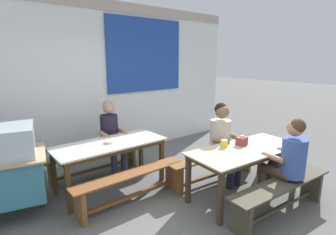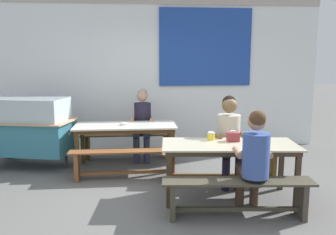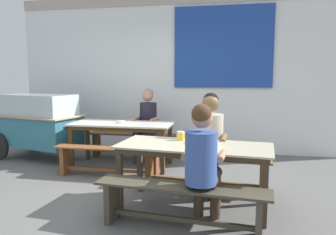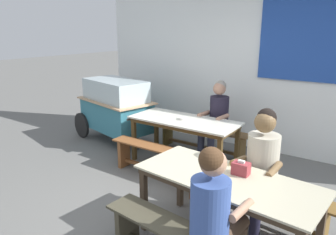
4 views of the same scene
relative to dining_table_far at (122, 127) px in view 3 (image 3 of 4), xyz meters
The scene contains 15 objects.
ground_plane 1.52m from the dining_table_far, 61.12° to the right, with size 40.00×40.00×0.00m, color #62625F.
backdrop_wall 1.80m from the dining_table_far, 63.23° to the left, with size 6.45×0.23×3.05m.
dining_table_far is the anchor object (origin of this frame).
dining_table_near 1.99m from the dining_table_far, 46.55° to the right, with size 1.78×0.89×0.73m.
bench_far_back 0.70m from the dining_table_far, 90.24° to the left, with size 1.66×0.30×0.45m.
bench_far_front 0.70m from the dining_table_far, 89.76° to the right, with size 1.67×0.26×0.45m.
bench_near_back 1.70m from the dining_table_far, 31.04° to the right, with size 1.76×0.40×0.45m.
bench_near_front 2.45m from the dining_table_far, 57.10° to the right, with size 1.74×0.46×0.45m.
food_cart 1.64m from the dining_table_far, behind, with size 1.90×1.17×1.17m.
person_near_front 2.49m from the dining_table_far, 52.47° to the right, with size 0.44×0.58×1.25m.
person_right_near_table 1.77m from the dining_table_far, 31.50° to the right, with size 0.46×0.54×1.29m.
person_center_facing 0.59m from the dining_table_far, 60.74° to the left, with size 0.44×0.58×1.28m.
tissue_box 1.96m from the dining_table_far, 42.20° to the right, with size 0.16×0.11×0.14m.
condiment_jar 1.70m from the dining_table_far, 45.79° to the right, with size 0.10×0.10×0.11m.
soup_bowl 0.09m from the dining_table_far, 133.28° to the right, with size 0.14×0.14×0.04m, color silver.
Camera 3 is at (1.14, -3.85, 1.52)m, focal length 34.98 mm.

